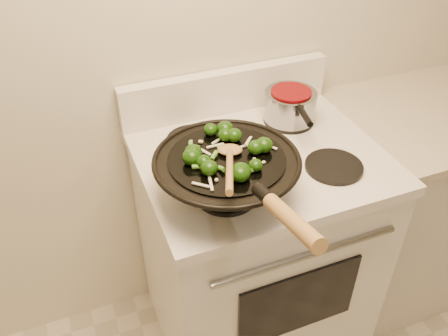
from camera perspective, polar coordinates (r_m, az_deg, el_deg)
name	(u,v)px	position (r m, az deg, el deg)	size (l,w,h in m)	color
stove	(255,249)	(1.84, 3.74, -9.75)	(0.78, 0.67, 1.08)	white
counter_unit	(413,199)	(2.23, 21.80, -3.47)	(0.83, 0.62, 0.91)	silver
wok	(227,175)	(1.32, 0.41, -0.81)	(0.41, 0.68, 0.26)	black
stirfry	(226,152)	(1.28, 0.27, 1.93)	(0.27, 0.27, 0.05)	#143808
wooden_spoon	(230,161)	(1.22, 0.69, 0.91)	(0.16, 0.30, 0.10)	#9F763E
saucepan	(290,105)	(1.69, 7.97, 7.52)	(0.18, 0.29, 0.11)	gray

